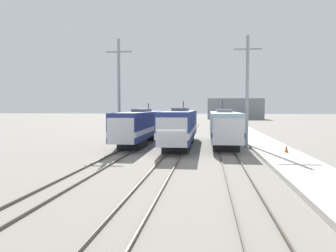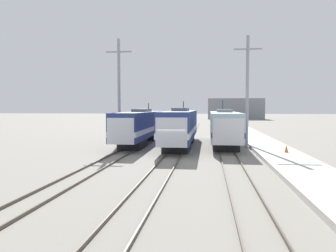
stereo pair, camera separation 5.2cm
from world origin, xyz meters
name	(u,v)px [view 1 (the left image)]	position (x,y,z in m)	size (l,w,h in m)	color
ground_plane	(173,157)	(0.00, 0.00, 0.00)	(400.00, 400.00, 0.00)	gray
rail_pair_far_left	(119,155)	(-4.92, 0.00, 0.07)	(1.51, 120.00, 0.15)	#4C4238
rail_pair_center	(173,156)	(0.00, 0.00, 0.07)	(1.51, 120.00, 0.15)	#4C4238
rail_pair_far_right	(229,157)	(4.92, 0.00, 0.07)	(1.51, 120.00, 0.15)	#4C4238
locomotive_far_left	(141,126)	(-4.92, 10.04, 2.16)	(2.82, 19.90, 4.95)	black
locomotive_center	(180,127)	(0.00, 7.73, 2.22)	(3.00, 18.81, 5.15)	black
locomotive_far_right	(224,127)	(4.92, 9.14, 2.15)	(3.11, 16.98, 5.31)	#232326
catenary_tower_left	(119,91)	(-6.98, 7.66, 6.29)	(2.98, 0.34, 12.09)	gray
catenary_tower_right	(247,90)	(7.28, 7.66, 6.29)	(2.98, 0.34, 12.09)	gray
platform	(284,157)	(9.54, 0.00, 0.17)	(4.00, 120.00, 0.33)	#B7B5AD
traffic_cone	(286,148)	(10.12, 1.67, 0.68)	(0.34, 0.34, 0.70)	orange
depot_building	(235,109)	(13.13, 97.80, 3.86)	(20.39, 11.20, 7.72)	gray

